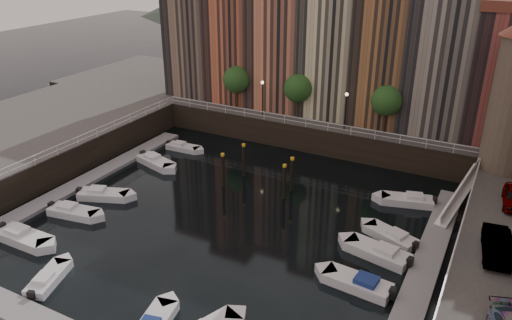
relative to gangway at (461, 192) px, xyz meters
The scene contains 21 objects.
ground 19.90m from the gangway, 149.68° to the right, with size 200.00×200.00×0.00m, color black.
quay_far 23.42m from the gangway, 136.90° to the left, with size 80.00×20.00×3.00m, color black.
dock_left 35.11m from the gangway, 161.72° to the right, with size 2.00×28.00×0.35m, color gray.
dock_right 11.17m from the gangway, 94.68° to the right, with size 2.00×28.00×0.35m, color gray.
far_terrace 21.31m from the gangway, 135.61° to the left, with size 48.70×10.30×17.50m.
promenade_trees 20.71m from the gangway, 156.02° to the left, with size 21.20×3.20×5.20m.
street_lamps 19.88m from the gangway, 158.31° to the left, with size 10.36×0.36×4.18m.
railings 17.95m from the gangway, 163.35° to the right, with size 36.08×34.04×0.52m.
gangway is the anchor object (origin of this frame).
mooring_pilings 17.99m from the gangway, 167.06° to the right, with size 6.60×3.37×3.78m.
boat_left_0 36.56m from the gangway, 144.63° to the right, with size 5.20×1.90×1.20m.
boat_left_1 33.70m from the gangway, 151.00° to the right, with size 4.86×2.45×1.09m.
boat_left_2 32.10m from the gangway, 156.58° to the right, with size 4.92×3.32×1.11m.
boat_left_3 30.14m from the gangway, behind, with size 5.12×3.04×1.15m.
boat_left_4 29.67m from the gangway, behind, with size 4.16×1.69×0.95m.
boat_right_1 15.05m from the gangway, 107.69° to the right, with size 5.09×2.24×1.15m.
boat_right_2 11.03m from the gangway, 113.26° to the right, with size 5.34×2.83×1.20m.
boat_right_3 8.45m from the gangway, 119.06° to the right, with size 4.67×3.17×1.06m.
boat_right_4 4.49m from the gangway, behind, with size 4.94×2.88×1.11m.
boat_near_1 33.81m from the gangway, 135.02° to the right, with size 2.67×4.31×0.97m.
car_b 11.36m from the gangway, 73.13° to the right, with size 1.60×4.59×1.51m, color gray.
Camera 1 is at (19.31, -32.12, 22.09)m, focal length 35.00 mm.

